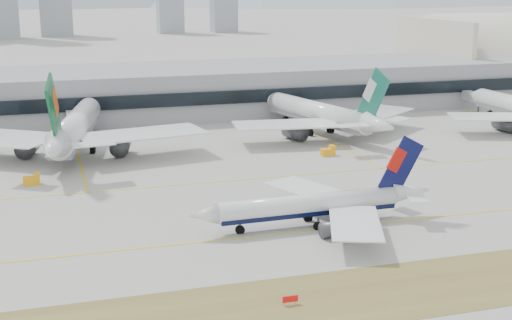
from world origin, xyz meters
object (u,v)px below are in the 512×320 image
object	(u,v)px
widebody_cathay	(323,115)
terminal	(166,91)
widebody_eva	(74,130)
taxiing_airliner	(317,205)

from	to	relation	value
widebody_cathay	terminal	size ratio (longest dim) A/B	0.21
terminal	widebody_eva	bearing A→B (deg)	-122.71
widebody_eva	widebody_cathay	bearing A→B (deg)	-74.96
terminal	taxiing_airliner	bearing A→B (deg)	-86.67
terminal	widebody_cathay	bearing A→B (deg)	-51.77
taxiing_airliner	terminal	bearing A→B (deg)	-87.73
widebody_cathay	taxiing_airliner	bearing A→B (deg)	142.48
widebody_cathay	terminal	world-z (taller)	widebody_cathay
taxiing_airliner	terminal	distance (m)	117.63
taxiing_airliner	terminal	world-z (taller)	taxiing_airliner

